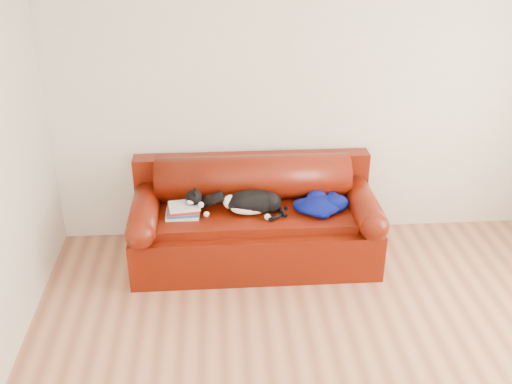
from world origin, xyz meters
TOP-DOWN VIEW (x-y plane):
  - ground at (0.00, 0.00)m, footprint 4.50×4.50m
  - room_shell at (0.12, 0.02)m, footprint 4.52×4.02m
  - sofa_base at (-0.48, 1.49)m, footprint 2.10×0.90m
  - sofa_back at (-0.48, 1.74)m, footprint 2.10×1.01m
  - book_stack at (-1.09, 1.43)m, footprint 0.28×0.23m
  - cat at (-0.51, 1.44)m, footprint 0.66×0.34m
  - blanket at (0.07, 1.43)m, footprint 0.55×0.46m

SIDE VIEW (x-z plane):
  - ground at x=0.00m, z-range 0.00..0.00m
  - sofa_base at x=-0.48m, z-range -0.01..0.49m
  - sofa_back at x=-0.48m, z-range 0.10..0.98m
  - book_stack at x=-1.09m, z-range 0.50..0.60m
  - blanket at x=0.07m, z-range 0.49..0.63m
  - cat at x=-0.51m, z-range 0.47..0.72m
  - room_shell at x=0.12m, z-range 0.36..2.97m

